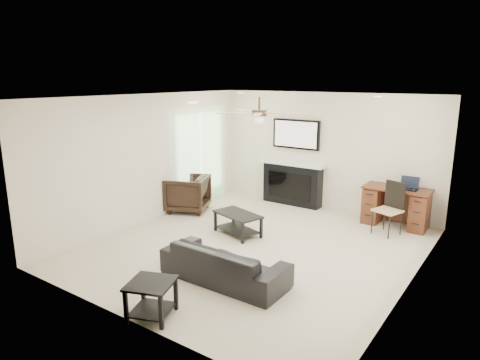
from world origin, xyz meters
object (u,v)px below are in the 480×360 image
(armchair, at_px, (188,193))
(fireplace_unit, at_px, (293,163))
(sofa, at_px, (224,263))
(desk, at_px, (396,207))
(coffee_table, at_px, (238,224))

(armchair, bearing_deg, fireplace_unit, 112.89)
(sofa, xyz_separation_m, desk, (1.32, 3.71, 0.11))
(fireplace_unit, xyz_separation_m, desk, (2.33, -0.15, -0.57))
(coffee_table, xyz_separation_m, desk, (2.22, 2.11, 0.18))
(fireplace_unit, distance_m, desk, 2.40)
(armchair, distance_m, coffee_table, 1.80)
(sofa, distance_m, desk, 3.94)
(desk, bearing_deg, armchair, -158.27)
(sofa, height_order, fireplace_unit, fireplace_unit)
(coffee_table, bearing_deg, fireplace_unit, 109.50)
(sofa, distance_m, coffee_table, 1.84)
(sofa, xyz_separation_m, coffee_table, (-0.90, 1.60, -0.07))
(sofa, bearing_deg, armchair, -39.52)
(fireplace_unit, bearing_deg, armchair, -132.95)
(fireplace_unit, bearing_deg, desk, -3.73)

